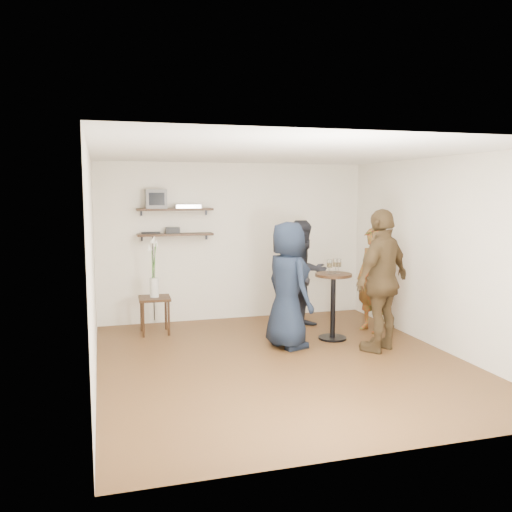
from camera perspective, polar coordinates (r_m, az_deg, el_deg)
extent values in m
cube|color=#4E3119|center=(6.96, 2.78, -11.24)|extent=(4.50, 5.00, 0.04)
cube|color=white|center=(6.63, 2.91, 10.99)|extent=(4.50, 5.00, 0.04)
cube|color=white|center=(9.08, -2.32, 1.54)|extent=(4.50, 0.04, 2.60)
cube|color=white|center=(4.39, 13.59, -4.40)|extent=(4.50, 0.04, 2.60)
cube|color=white|center=(6.32, -17.04, -1.11)|extent=(0.04, 5.00, 2.60)
cube|color=white|center=(7.71, 19.02, 0.22)|extent=(0.04, 5.00, 2.60)
cube|color=black|center=(8.71, -8.53, 4.87)|extent=(1.20, 0.25, 0.04)
cube|color=black|center=(8.74, -8.48, 2.25)|extent=(1.20, 0.25, 0.04)
cube|color=#59595B|center=(8.68, -10.51, 5.93)|extent=(0.32, 0.30, 0.30)
cube|color=silver|center=(8.74, -7.21, 5.21)|extent=(0.40, 0.24, 0.06)
cube|color=black|center=(8.73, -8.76, 2.69)|extent=(0.22, 0.10, 0.10)
cube|color=black|center=(8.74, -11.01, 2.42)|extent=(0.30, 0.05, 0.03)
cube|color=black|center=(8.30, -10.64, -4.40)|extent=(0.48, 0.48, 0.04)
cylinder|color=black|center=(8.16, -11.78, -6.62)|extent=(0.04, 0.04, 0.52)
cylinder|color=black|center=(8.19, -9.17, -6.50)|extent=(0.04, 0.04, 0.52)
cylinder|color=black|center=(8.52, -11.97, -6.04)|extent=(0.04, 0.04, 0.52)
cylinder|color=black|center=(8.55, -9.47, -5.94)|extent=(0.04, 0.04, 0.52)
cylinder|color=silver|center=(8.27, -10.67, -3.29)|extent=(0.13, 0.13, 0.29)
cylinder|color=#2F6E1F|center=(8.22, -10.85, -1.27)|extent=(0.01, 0.07, 0.53)
cone|color=white|center=(8.18, -11.18, 0.96)|extent=(0.07, 0.08, 0.12)
cylinder|color=#2F6E1F|center=(8.23, -10.62, -1.06)|extent=(0.03, 0.05, 0.59)
cone|color=white|center=(8.21, -10.48, 1.40)|extent=(0.10, 0.12, 0.12)
cylinder|color=#2F6E1F|center=(8.20, -10.71, -0.88)|extent=(0.09, 0.08, 0.64)
cone|color=white|center=(8.13, -10.75, 1.75)|extent=(0.12, 0.12, 0.12)
cylinder|color=black|center=(7.85, 8.16, -1.99)|extent=(0.53, 0.53, 0.04)
cylinder|color=black|center=(7.94, 8.10, -5.32)|extent=(0.07, 0.07, 0.89)
cylinder|color=black|center=(8.05, 8.05, -8.53)|extent=(0.41, 0.41, 0.03)
cylinder|color=silver|center=(7.79, 7.78, -1.88)|extent=(0.06, 0.06, 0.00)
cylinder|color=silver|center=(7.79, 7.78, -1.53)|extent=(0.01, 0.01, 0.09)
cylinder|color=silver|center=(7.77, 7.80, -0.78)|extent=(0.07, 0.07, 0.11)
cylinder|color=tan|center=(7.78, 7.79, -0.96)|extent=(0.06, 0.06, 0.06)
cylinder|color=silver|center=(7.86, 8.70, -1.82)|extent=(0.06, 0.06, 0.00)
cylinder|color=silver|center=(7.85, 8.70, -1.47)|extent=(0.01, 0.01, 0.09)
cylinder|color=silver|center=(7.84, 8.72, -0.71)|extent=(0.07, 0.07, 0.12)
cylinder|color=tan|center=(7.84, 8.71, -0.88)|extent=(0.07, 0.07, 0.06)
cylinder|color=silver|center=(7.90, 7.67, -1.76)|extent=(0.05, 0.05, 0.00)
cylinder|color=silver|center=(7.90, 7.67, -1.45)|extent=(0.01, 0.01, 0.08)
cylinder|color=silver|center=(7.88, 7.68, -0.81)|extent=(0.06, 0.06, 0.10)
cylinder|color=tan|center=(7.89, 7.68, -0.96)|extent=(0.06, 0.06, 0.05)
cylinder|color=silver|center=(7.86, 8.35, -1.81)|extent=(0.06, 0.06, 0.00)
cylinder|color=silver|center=(7.85, 8.36, -1.46)|extent=(0.01, 0.01, 0.09)
cylinder|color=silver|center=(7.84, 8.37, -0.70)|extent=(0.07, 0.07, 0.12)
cylinder|color=tan|center=(7.84, 8.37, -0.87)|extent=(0.07, 0.07, 0.06)
imported|color=red|center=(8.42, 12.17, -2.47)|extent=(0.54, 0.67, 1.60)
imported|color=black|center=(8.51, 5.00, -1.92)|extent=(0.93, 0.79, 1.69)
imported|color=black|center=(7.39, 3.38, -3.08)|extent=(0.75, 0.96, 1.73)
imported|color=#46341E|center=(7.42, 13.14, -2.52)|extent=(1.20, 0.96, 1.91)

